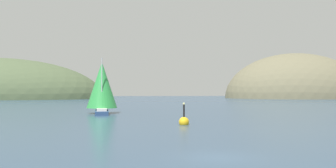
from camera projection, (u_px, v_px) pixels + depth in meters
ground_plane at (219, 158)px, 23.52m from camera, size 360.00×360.00×0.00m
headland_right at (296, 98)px, 163.39m from camera, size 55.94×44.00×35.28m
sailboat_green_sail at (102, 86)px, 64.68m from camera, size 5.06×8.13×8.60m
channel_buoy at (184, 121)px, 44.66m from camera, size 1.10×1.10×2.64m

